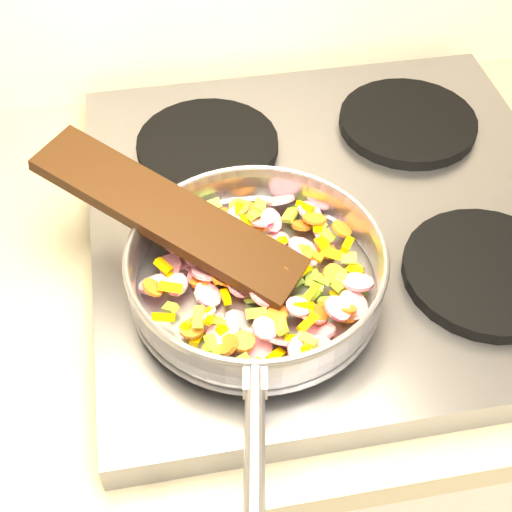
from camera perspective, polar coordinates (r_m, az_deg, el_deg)
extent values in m
cube|color=#939399|center=(0.91, 6.20, 2.95)|extent=(0.60, 0.60, 0.04)
cylinder|color=black|center=(0.77, -1.12, -4.10)|extent=(0.19, 0.19, 0.02)
cylinder|color=black|center=(0.84, 17.97, -1.23)|extent=(0.19, 0.19, 0.02)
cylinder|color=black|center=(0.97, -3.89, 8.86)|extent=(0.19, 0.19, 0.02)
cylinder|color=black|center=(1.03, 12.03, 10.43)|extent=(0.19, 0.19, 0.02)
cylinder|color=#9E9EA5|center=(0.78, 0.00, -2.40)|extent=(0.27, 0.27, 0.01)
torus|color=#9E9EA5|center=(0.75, 0.00, -1.01)|extent=(0.32, 0.32, 0.05)
torus|color=#9E9EA5|center=(0.74, 0.00, 0.21)|extent=(0.28, 0.28, 0.01)
cylinder|color=#9E9EA5|center=(0.61, -0.11, -16.53)|extent=(0.05, 0.19, 0.02)
cube|color=#9E9EA5|center=(0.65, -0.07, -9.89)|extent=(0.03, 0.03, 0.02)
cube|color=#83A82A|center=(0.75, 5.73, -3.62)|extent=(0.02, 0.02, 0.02)
cube|color=#83A82A|center=(0.77, -0.68, -1.28)|extent=(0.01, 0.02, 0.01)
cylinder|color=red|center=(0.84, -2.27, 2.94)|extent=(0.03, 0.03, 0.02)
cylinder|color=red|center=(0.73, 6.56, -4.19)|extent=(0.04, 0.04, 0.02)
cube|color=#83A82A|center=(0.81, -0.16, 3.33)|extent=(0.02, 0.02, 0.02)
cylinder|color=#CF5F18|center=(0.76, -3.00, -1.85)|extent=(0.02, 0.03, 0.02)
cube|color=#83A82A|center=(0.75, 4.44, -3.14)|extent=(0.02, 0.02, 0.01)
cylinder|color=red|center=(0.72, 0.07, -7.34)|extent=(0.04, 0.04, 0.02)
cylinder|color=#CF5F18|center=(0.79, -4.46, 0.80)|extent=(0.03, 0.03, 0.01)
cube|color=#83A82A|center=(0.79, -2.20, 1.14)|extent=(0.02, 0.02, 0.01)
cylinder|color=red|center=(0.82, 5.61, 1.57)|extent=(0.04, 0.04, 0.03)
cube|color=#83A82A|center=(0.77, -2.59, -0.28)|extent=(0.02, 0.02, 0.01)
cube|color=#83A82A|center=(0.80, -5.40, 0.57)|extent=(0.02, 0.02, 0.01)
cube|color=#83A82A|center=(0.73, 1.85, -6.39)|extent=(0.02, 0.02, 0.02)
cylinder|color=red|center=(0.75, -3.88, -3.10)|extent=(0.04, 0.04, 0.02)
cube|color=#DFA800|center=(0.79, 7.32, 0.92)|extent=(0.02, 0.02, 0.01)
cube|color=#83A82A|center=(0.71, 2.02, -5.60)|extent=(0.01, 0.02, 0.01)
cylinder|color=red|center=(0.70, 3.84, -7.59)|extent=(0.04, 0.04, 0.02)
cube|color=#83A82A|center=(0.70, 4.13, -6.69)|extent=(0.02, 0.02, 0.01)
cylinder|color=red|center=(0.74, 7.73, -3.90)|extent=(0.05, 0.04, 0.02)
cylinder|color=#CF5F18|center=(0.79, -3.83, 0.74)|extent=(0.03, 0.03, 0.02)
cylinder|color=red|center=(0.78, 4.12, -0.16)|extent=(0.03, 0.04, 0.02)
cylinder|color=#CF5F18|center=(0.70, 4.92, -7.33)|extent=(0.03, 0.03, 0.02)
cylinder|color=#CF5F18|center=(0.75, -8.29, -2.51)|extent=(0.02, 0.03, 0.02)
cube|color=#DFA800|center=(0.75, -6.84, -2.49)|extent=(0.03, 0.02, 0.02)
cube|color=#DFA800|center=(0.79, 5.25, 1.07)|extent=(0.01, 0.02, 0.02)
cylinder|color=red|center=(0.77, 2.96, -0.89)|extent=(0.04, 0.04, 0.02)
cube|color=#DFA800|center=(0.82, 5.00, 2.39)|extent=(0.02, 0.03, 0.02)
cylinder|color=red|center=(0.79, -7.09, -0.93)|extent=(0.04, 0.05, 0.02)
cylinder|color=red|center=(0.82, -0.74, 2.04)|extent=(0.04, 0.04, 0.02)
cube|color=#83A82A|center=(0.82, 0.28, 4.04)|extent=(0.02, 0.02, 0.01)
cylinder|color=red|center=(0.76, -6.35, -2.28)|extent=(0.03, 0.03, 0.02)
cube|color=#DFA800|center=(0.72, -3.78, -4.85)|extent=(0.01, 0.02, 0.01)
cylinder|color=#CF5F18|center=(0.80, 0.93, 0.48)|extent=(0.04, 0.04, 0.01)
cube|color=#83A82A|center=(0.71, -3.61, -6.96)|extent=(0.01, 0.02, 0.02)
cube|color=#83A82A|center=(0.77, 8.62, -2.47)|extent=(0.02, 0.02, 0.02)
cylinder|color=#CF5F18|center=(0.73, 1.73, -4.64)|extent=(0.03, 0.03, 0.01)
cube|color=#83A82A|center=(0.79, 7.43, -0.17)|extent=(0.02, 0.02, 0.01)
cylinder|color=red|center=(0.79, 3.75, 0.67)|extent=(0.04, 0.04, 0.02)
cube|color=#DFA800|center=(0.71, 3.18, -6.71)|extent=(0.02, 0.02, 0.01)
cube|color=#83A82A|center=(0.76, 6.68, -2.35)|extent=(0.02, 0.02, 0.01)
cylinder|color=#CF5F18|center=(0.82, -6.38, 1.56)|extent=(0.03, 0.03, 0.02)
cube|color=#DFA800|center=(0.78, 7.89, -1.28)|extent=(0.02, 0.02, 0.01)
cylinder|color=red|center=(0.71, 2.02, -6.75)|extent=(0.04, 0.03, 0.03)
cube|color=#DFA800|center=(0.79, -2.51, 0.88)|extent=(0.02, 0.02, 0.02)
cube|color=#83A82A|center=(0.78, 4.34, -0.72)|extent=(0.02, 0.03, 0.02)
cylinder|color=red|center=(0.83, 4.31, 3.60)|extent=(0.03, 0.03, 0.01)
cylinder|color=red|center=(0.80, 0.27, 0.37)|extent=(0.03, 0.03, 0.03)
cylinder|color=#CF5F18|center=(0.73, 0.78, -6.07)|extent=(0.03, 0.03, 0.02)
cylinder|color=#CF5F18|center=(0.73, -2.04, -6.58)|extent=(0.03, 0.03, 0.01)
cube|color=#DFA800|center=(0.79, 6.04, 0.19)|extent=(0.03, 0.02, 0.01)
cylinder|color=red|center=(0.78, -4.66, 0.20)|extent=(0.05, 0.04, 0.02)
cube|color=#DFA800|center=(0.71, 4.16, -5.34)|extent=(0.03, 0.02, 0.01)
cylinder|color=#CF5F18|center=(0.76, 6.20, -1.44)|extent=(0.03, 0.03, 0.02)
cube|color=#83A82A|center=(0.80, -4.35, 1.49)|extent=(0.02, 0.02, 0.01)
cylinder|color=red|center=(0.70, 5.12, -7.52)|extent=(0.03, 0.03, 0.03)
cylinder|color=red|center=(0.74, 4.33, -4.75)|extent=(0.04, 0.04, 0.03)
cube|color=#DFA800|center=(0.70, -0.09, -8.95)|extent=(0.02, 0.02, 0.01)
cube|color=#83A82A|center=(0.70, 1.06, -8.87)|extent=(0.02, 0.02, 0.01)
cube|color=#83A82A|center=(0.81, 5.61, 1.71)|extent=(0.03, 0.03, 0.01)
cube|color=#83A82A|center=(0.76, 5.33, -1.81)|extent=(0.02, 0.02, 0.02)
cube|color=#83A82A|center=(0.73, -3.29, -5.12)|extent=(0.03, 0.02, 0.02)
cube|color=#83A82A|center=(0.74, -6.86, -4.13)|extent=(0.02, 0.02, 0.01)
cylinder|color=#CF5F18|center=(0.74, 7.15, -4.15)|extent=(0.03, 0.03, 0.02)
cylinder|color=red|center=(0.81, -6.20, 1.03)|extent=(0.05, 0.05, 0.01)
cube|color=#DFA800|center=(0.81, -0.80, 2.61)|extent=(0.02, 0.03, 0.01)
cube|color=#83A82A|center=(0.76, -0.18, -2.99)|extent=(0.02, 0.03, 0.01)
cube|color=#DFA800|center=(0.81, -3.95, 1.75)|extent=(0.02, 0.02, 0.01)
cube|color=#DFA800|center=(0.76, 6.88, -3.01)|extent=(0.02, 0.02, 0.02)
cylinder|color=red|center=(0.74, -1.39, -5.46)|extent=(0.04, 0.05, 0.03)
cube|color=#83A82A|center=(0.73, 0.04, -4.58)|extent=(0.02, 0.01, 0.01)
cylinder|color=#CF5F18|center=(0.76, -4.49, -1.98)|extent=(0.03, 0.03, 0.01)
cylinder|color=red|center=(0.76, -4.09, -1.37)|extent=(0.04, 0.04, 0.02)
cylinder|color=red|center=(0.80, -2.73, 0.11)|extent=(0.05, 0.04, 0.04)
cube|color=#83A82A|center=(0.84, 3.03, 3.49)|extent=(0.02, 0.02, 0.01)
cylinder|color=red|center=(0.73, 5.25, -6.08)|extent=(0.04, 0.04, 0.02)
cylinder|color=#CF5F18|center=(0.78, 1.96, -0.85)|extent=(0.03, 0.04, 0.02)
cube|color=#83A82A|center=(0.80, -4.51, 0.87)|extent=(0.02, 0.02, 0.02)
cylinder|color=#CF5F18|center=(0.81, 6.85, 2.16)|extent=(0.03, 0.03, 0.02)
cube|color=#83A82A|center=(0.83, 2.71, 3.27)|extent=(0.02, 0.02, 0.01)
cube|color=#83A82A|center=(0.80, -6.10, 2.52)|extent=(0.02, 0.02, 0.01)
cylinder|color=red|center=(0.82, -5.71, 2.30)|extent=(0.05, 0.05, 0.01)
cube|color=#DFA800|center=(0.78, -6.94, -2.13)|extent=(0.01, 0.02, 0.01)
cube|color=#DFA800|center=(0.73, -7.43, -4.87)|extent=(0.02, 0.02, 0.02)
cube|color=#DFA800|center=(0.70, 1.57, -8.02)|extent=(0.02, 0.02, 0.02)
cube|color=#83A82A|center=(0.75, 6.40, -4.15)|extent=(0.02, 0.02, 0.01)
cylinder|color=#CF5F18|center=(0.76, -0.84, -2.57)|extent=(0.02, 0.03, 0.02)
cube|color=#83A82A|center=(0.75, 3.34, -3.60)|extent=(0.02, 0.02, 0.01)
cube|color=#DFA800|center=(0.77, -3.09, -0.16)|extent=(0.02, 0.02, 0.02)
cube|color=#83A82A|center=(0.82, -5.82, 1.52)|extent=(0.01, 0.02, 0.02)
cylinder|color=red|center=(0.78, -4.41, -0.45)|extent=(0.03, 0.03, 0.02)
cylinder|color=#CF5F18|center=(0.82, -2.12, 3.13)|extent=(0.04, 0.04, 0.02)
cylinder|color=#CF5F18|center=(0.76, -2.06, -1.77)|extent=(0.04, 0.04, 0.01)
cube|color=#83A82A|center=(0.71, -3.59, -7.65)|extent=(0.01, 0.02, 0.02)
cylinder|color=#CF5F18|center=(0.82, 3.67, 2.46)|extent=(0.03, 0.03, 0.02)
cylinder|color=red|center=(0.76, -8.20, -2.28)|extent=(0.04, 0.04, 0.02)
cube|color=#83A82A|center=(0.72, -4.60, -4.91)|extent=(0.02, 0.03, 0.02)
cube|color=#83A82A|center=(0.82, -1.22, 2.64)|extent=(0.02, 0.02, 0.02)
cube|color=#83A82A|center=(0.71, -3.59, -7.58)|extent=(0.02, 0.02, 0.02)
cylinder|color=red|center=(0.73, 3.40, -4.07)|extent=(0.04, 0.04, 0.01)
cube|color=#83A82A|center=(0.76, 5.03, -2.25)|extent=(0.02, 0.03, 0.01)
cube|color=#DFA800|center=(0.73, -5.27, -5.50)|extent=(0.02, 0.03, 0.02)
cube|color=#DFA800|center=(0.74, 4.42, -2.96)|extent=(0.02, 0.02, 0.02)
cylinder|color=#CF5F18|center=(0.82, -3.23, 2.71)|extent=(0.03, 0.03, 0.02)
cylinder|color=#CF5F18|center=(0.75, 4.88, -4.13)|extent=(0.02, 0.02, 0.02)
cylinder|color=#CF5F18|center=(0.75, 1.95, -1.91)|extent=(0.04, 0.04, 0.02)
cylinder|color=#CF5F18|center=(0.75, 7.41, -4.82)|extent=(0.03, 0.03, 0.02)
cylinder|color=#CF5F18|center=(0.81, 4.70, 3.00)|extent=(0.04, 0.04, 0.01)
cube|color=#DFA800|center=(0.77, 2.23, -1.30)|extent=(0.02, 0.02, 0.01)
cylinder|color=#CF5F18|center=(0.70, -2.24, -7.10)|extent=(0.03, 0.03, 0.02)
cylinder|color=#CF5F18|center=(0.70, -1.02, -6.84)|extent=(0.03, 0.03, 0.01)
cylinder|color=#CF5F18|center=(0.81, -5.65, 1.29)|extent=(0.03, 0.03, 0.02)
cylinder|color=#CF5F18|center=(0.81, -1.90, 1.34)|extent=(0.03, 0.03, 0.03)
cylinder|color=red|center=(0.82, -1.27, 2.91)|extent=(0.05, 0.05, 0.02)
cube|color=#DFA800|center=(0.73, 3.83, -4.05)|extent=(0.02, 0.02, 0.01)
cylinder|color=#CF5F18|center=(0.74, 4.87, -4.73)|extent=(0.03, 0.03, 0.01)
cube|color=#DFA800|center=(0.72, -2.24, -5.88)|extent=(0.03, 0.02, 0.02)
cylinder|color=red|center=(0.70, 4.10, -8.11)|extent=(0.04, 0.03, 0.02)
cylinder|color=red|center=(0.80, -5.81, -0.13)|extent=(0.04, 0.05, 0.03)
cylinder|color=red|center=(0.76, -0.57, -2.37)|extent=(0.04, 0.04, 0.02)
cylinder|color=#CF5F18|center=(0.73, 4.86, -4.66)|extent=(0.03, 0.03, 0.02)
cube|color=#DFA800|center=(0.77, 7.23, -1.69)|extent=(0.02, 0.03, 0.02)
cube|color=#DFA800|center=(0.84, -1.08, 3.27)|extent=(0.02, 0.01, 0.01)
cube|color=#83A82A|center=(0.76, -0.62, -0.96)|extent=(0.02, 0.02, 0.01)
cylinder|color=#CF5F18|center=(0.78, 3.67, 0.10)|extent=(0.03, 0.03, 0.01)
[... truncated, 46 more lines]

